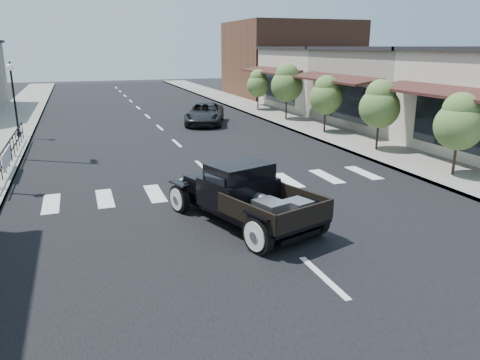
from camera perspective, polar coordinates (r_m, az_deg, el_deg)
name	(u,v)px	position (r m, az deg, el deg)	size (l,w,h in m)	color
ground	(269,228)	(12.64, 3.51, -5.84)	(120.00, 120.00, 0.00)	black
road	(166,133)	(26.63, -9.02, 5.64)	(14.00, 80.00, 0.02)	black
road_markings	(186,152)	(21.82, -6.63, 3.44)	(12.00, 60.00, 0.06)	silver
sidewalk_right	(303,124)	(29.30, 7.65, 6.75)	(3.00, 80.00, 0.15)	gray
storefront_mid	(415,88)	(30.92, 20.54, 10.44)	(10.00, 9.00, 4.50)	gray
storefront_far	(338,79)	(38.29, 11.89, 11.97)	(10.00, 9.00, 4.50)	beige
far_building_right	(290,59)	(47.30, 6.14, 14.42)	(11.00, 10.00, 7.00)	brown
railing	(11,149)	(21.38, -26.16, 3.42)	(0.08, 10.00, 1.00)	black
banner	(8,165)	(19.47, -26.48, 1.68)	(0.04, 2.20, 0.60)	silver
lamp_post_c	(14,99)	(27.11, -25.81, 8.85)	(0.36, 0.36, 3.85)	black
small_tree_a	(457,136)	(18.65, 24.99, 4.91)	(1.73, 1.73, 2.89)	#4E6E32
small_tree_b	(379,116)	(22.24, 16.57, 7.49)	(1.82, 1.82, 3.03)	#4E6E32
small_tree_c	(325,105)	(26.33, 10.38, 9.02)	(1.77, 1.77, 2.96)	#4E6E32
small_tree_d	(287,92)	(30.83, 5.70, 10.60)	(2.05, 2.05, 3.42)	#4E6E32
small_tree_e	(258,90)	(35.50, 2.21, 10.89)	(1.69, 1.69, 2.82)	#4E6E32
hotrod_pickup	(244,194)	(12.60, 0.55, -1.77)	(2.29, 4.91, 1.70)	black
second_car	(205,114)	(29.43, -4.31, 8.03)	(2.18, 4.73, 1.32)	black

